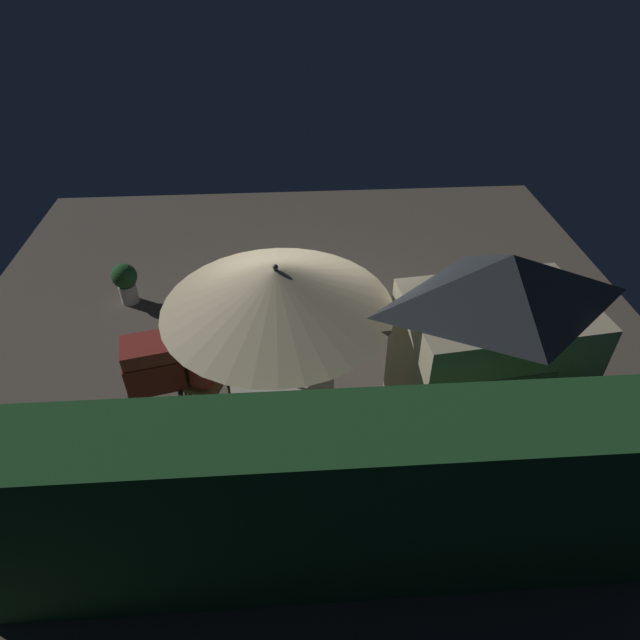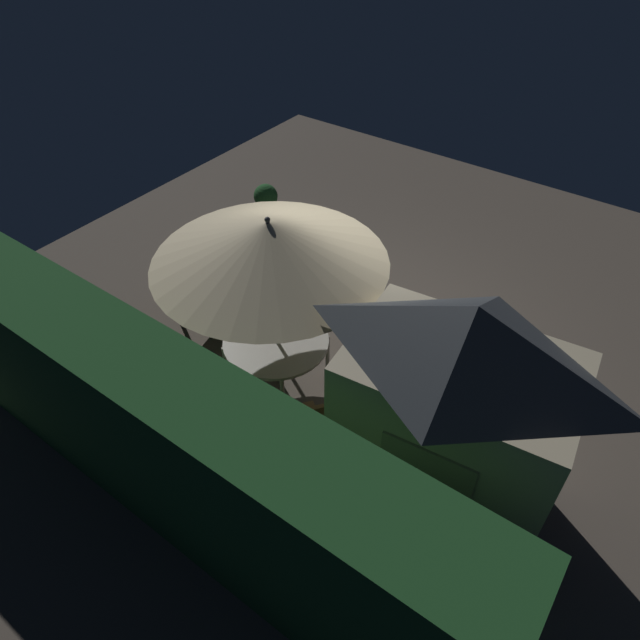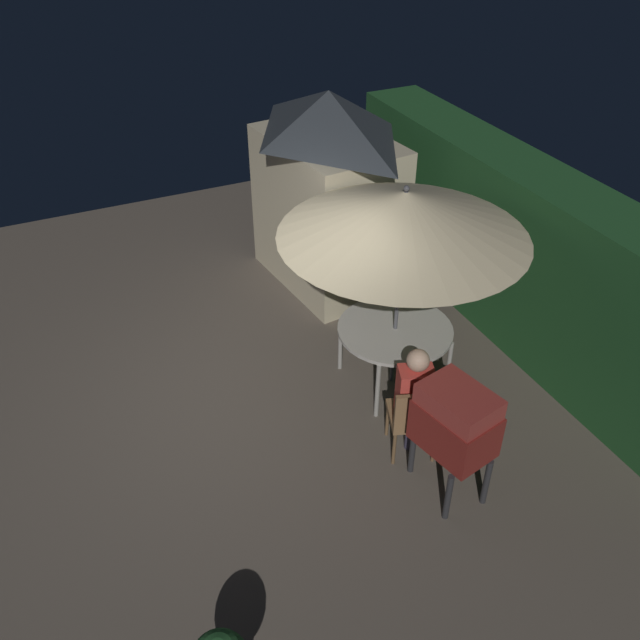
{
  "view_description": "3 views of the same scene",
  "coord_description": "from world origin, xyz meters",
  "px_view_note": "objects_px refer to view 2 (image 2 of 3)",
  "views": [
    {
      "loc": [
        0.21,
        6.29,
        5.34
      ],
      "look_at": [
        -0.13,
        1.11,
        1.3
      ],
      "focal_mm": 29.95,
      "sensor_mm": 36.0,
      "label": 1
    },
    {
      "loc": [
        -2.93,
        5.26,
        5.39
      ],
      "look_at": [
        0.1,
        1.06,
        0.81
      ],
      "focal_mm": 31.83,
      "sensor_mm": 36.0,
      "label": 2
    },
    {
      "loc": [
        5.45,
        -1.66,
        5.16
      ],
      "look_at": [
        0.49,
        0.63,
        1.22
      ],
      "focal_mm": 38.22,
      "sensor_mm": 36.0,
      "label": 3
    }
  ],
  "objects_px": {
    "garden_shed": "(452,415)",
    "patio_umbrella": "(269,243)",
    "chair_near_shed": "(233,303)",
    "person_in_red": "(234,291)",
    "patio_table": "(276,343)",
    "bbq_grill": "(198,273)",
    "chair_far_side": "(300,424)",
    "potted_plant_by_shed": "(266,201)"
  },
  "relations": [
    {
      "from": "patio_umbrella",
      "to": "bbq_grill",
      "type": "distance_m",
      "value": 2.06
    },
    {
      "from": "garden_shed",
      "to": "chair_near_shed",
      "type": "height_order",
      "value": "garden_shed"
    },
    {
      "from": "patio_umbrella",
      "to": "chair_near_shed",
      "type": "distance_m",
      "value": 1.97
    },
    {
      "from": "bbq_grill",
      "to": "chair_far_side",
      "type": "relative_size",
      "value": 1.33
    },
    {
      "from": "garden_shed",
      "to": "patio_table",
      "type": "distance_m",
      "value": 2.46
    },
    {
      "from": "chair_near_shed",
      "to": "chair_far_side",
      "type": "xyz_separation_m",
      "value": [
        -1.97,
        1.09,
        0.0
      ]
    },
    {
      "from": "patio_table",
      "to": "patio_umbrella",
      "type": "height_order",
      "value": "patio_umbrella"
    },
    {
      "from": "patio_table",
      "to": "patio_umbrella",
      "type": "distance_m",
      "value": 1.44
    },
    {
      "from": "garden_shed",
      "to": "patio_table",
      "type": "height_order",
      "value": "garden_shed"
    },
    {
      "from": "patio_table",
      "to": "chair_near_shed",
      "type": "relative_size",
      "value": 1.41
    },
    {
      "from": "person_in_red",
      "to": "patio_table",
      "type": "bearing_deg",
      "value": 160.0
    },
    {
      "from": "patio_table",
      "to": "chair_near_shed",
      "type": "distance_m",
      "value": 1.16
    },
    {
      "from": "person_in_red",
      "to": "patio_umbrella",
      "type": "bearing_deg",
      "value": 160.0
    },
    {
      "from": "garden_shed",
      "to": "bbq_grill",
      "type": "height_order",
      "value": "garden_shed"
    },
    {
      "from": "patio_umbrella",
      "to": "person_in_red",
      "type": "height_order",
      "value": "patio_umbrella"
    },
    {
      "from": "bbq_grill",
      "to": "potted_plant_by_shed",
      "type": "distance_m",
      "value": 2.79
    },
    {
      "from": "patio_umbrella",
      "to": "potted_plant_by_shed",
      "type": "distance_m",
      "value": 4.22
    },
    {
      "from": "garden_shed",
      "to": "patio_umbrella",
      "type": "bearing_deg",
      "value": -7.3
    },
    {
      "from": "patio_umbrella",
      "to": "chair_far_side",
      "type": "bearing_deg",
      "value": 142.02
    },
    {
      "from": "chair_near_shed",
      "to": "chair_far_side",
      "type": "height_order",
      "value": "same"
    },
    {
      "from": "chair_far_side",
      "to": "bbq_grill",
      "type": "bearing_deg",
      "value": -21.94
    },
    {
      "from": "patio_umbrella",
      "to": "chair_far_side",
      "type": "height_order",
      "value": "patio_umbrella"
    },
    {
      "from": "garden_shed",
      "to": "bbq_grill",
      "type": "relative_size",
      "value": 2.19
    },
    {
      "from": "patio_umbrella",
      "to": "bbq_grill",
      "type": "height_order",
      "value": "patio_umbrella"
    },
    {
      "from": "garden_shed",
      "to": "patio_umbrella",
      "type": "xyz_separation_m",
      "value": [
        2.35,
        -0.3,
        0.78
      ]
    },
    {
      "from": "garden_shed",
      "to": "patio_umbrella",
      "type": "height_order",
      "value": "garden_shed"
    },
    {
      "from": "patio_table",
      "to": "chair_far_side",
      "type": "xyz_separation_m",
      "value": [
        -0.89,
        0.69,
        -0.16
      ]
    },
    {
      "from": "chair_far_side",
      "to": "patio_umbrella",
      "type": "bearing_deg",
      "value": -37.98
    },
    {
      "from": "garden_shed",
      "to": "potted_plant_by_shed",
      "type": "relative_size",
      "value": 3.62
    },
    {
      "from": "bbq_grill",
      "to": "chair_far_side",
      "type": "height_order",
      "value": "bbq_grill"
    },
    {
      "from": "patio_table",
      "to": "patio_umbrella",
      "type": "relative_size",
      "value": 0.5
    },
    {
      "from": "garden_shed",
      "to": "potted_plant_by_shed",
      "type": "distance_m",
      "value": 5.94
    },
    {
      "from": "chair_near_shed",
      "to": "potted_plant_by_shed",
      "type": "xyz_separation_m",
      "value": [
        1.51,
        -2.48,
        -0.1
      ]
    },
    {
      "from": "patio_table",
      "to": "chair_near_shed",
      "type": "bearing_deg",
      "value": -20.0
    },
    {
      "from": "garden_shed",
      "to": "patio_table",
      "type": "xyz_separation_m",
      "value": [
        2.35,
        -0.3,
        -0.65
      ]
    },
    {
      "from": "patio_umbrella",
      "to": "chair_near_shed",
      "type": "bearing_deg",
      "value": -20.0
    },
    {
      "from": "garden_shed",
      "to": "chair_far_side",
      "type": "height_order",
      "value": "garden_shed"
    },
    {
      "from": "patio_table",
      "to": "bbq_grill",
      "type": "height_order",
      "value": "bbq_grill"
    },
    {
      "from": "bbq_grill",
      "to": "person_in_red",
      "type": "bearing_deg",
      "value": -174.05
    },
    {
      "from": "patio_umbrella",
      "to": "potted_plant_by_shed",
      "type": "relative_size",
      "value": 3.49
    },
    {
      "from": "patio_table",
      "to": "bbq_grill",
      "type": "relative_size",
      "value": 1.06
    },
    {
      "from": "chair_near_shed",
      "to": "person_in_red",
      "type": "xyz_separation_m",
      "value": [
        -0.08,
        0.03,
        0.26
      ]
    }
  ]
}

